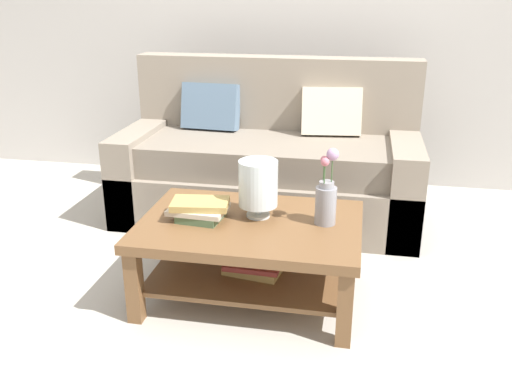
% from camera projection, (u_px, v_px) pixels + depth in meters
% --- Properties ---
extents(ground_plane, '(10.00, 10.00, 0.00)m').
position_uv_depth(ground_plane, '(258.00, 264.00, 3.21)').
color(ground_plane, '#B7B2A8').
extents(back_wall, '(6.40, 0.12, 2.70)m').
position_uv_depth(back_wall, '(298.00, 9.00, 4.25)').
color(back_wall, '#BCB7B2').
rests_on(back_wall, ground).
extents(couch, '(2.00, 0.90, 1.06)m').
position_uv_depth(couch, '(269.00, 164.00, 3.80)').
color(couch, gray).
rests_on(couch, ground).
extents(coffee_table, '(1.10, 0.77, 0.42)m').
position_uv_depth(coffee_table, '(251.00, 242.00, 2.77)').
color(coffee_table, brown).
rests_on(coffee_table, ground).
extents(book_stack_main, '(0.31, 0.22, 0.10)m').
position_uv_depth(book_stack_main, '(200.00, 209.00, 2.75)').
color(book_stack_main, '#51704C').
rests_on(book_stack_main, coffee_table).
extents(glass_hurricane_vase, '(0.20, 0.20, 0.29)m').
position_uv_depth(glass_hurricane_vase, '(258.00, 185.00, 2.73)').
color(glass_hurricane_vase, silver).
rests_on(glass_hurricane_vase, coffee_table).
extents(flower_pitcher, '(0.10, 0.10, 0.38)m').
position_uv_depth(flower_pitcher, '(326.00, 198.00, 2.66)').
color(flower_pitcher, gray).
rests_on(flower_pitcher, coffee_table).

